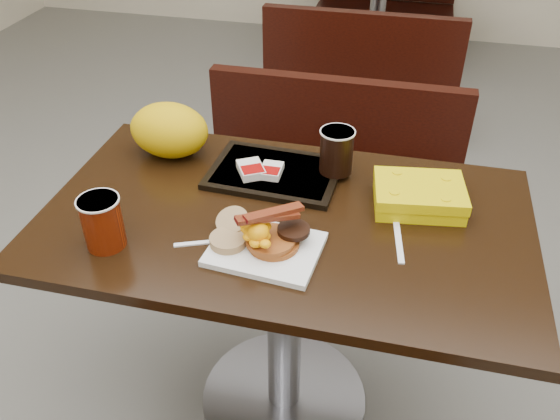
% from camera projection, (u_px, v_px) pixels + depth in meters
% --- Properties ---
extents(floor, '(6.00, 7.00, 0.01)m').
position_uv_depth(floor, '(284.00, 400.00, 1.88)').
color(floor, slate).
rests_on(floor, ground).
extents(table_near, '(1.20, 0.70, 0.75)m').
position_uv_depth(table_near, '(284.00, 320.00, 1.66)').
color(table_near, black).
rests_on(table_near, floor).
extents(bench_near_n, '(1.00, 0.46, 0.72)m').
position_uv_depth(bench_near_n, '(326.00, 190.00, 2.21)').
color(bench_near_n, black).
rests_on(bench_near_n, floor).
extents(table_far, '(1.20, 0.70, 0.75)m').
position_uv_depth(table_far, '(376.00, 24.00, 3.69)').
color(table_far, black).
rests_on(table_far, floor).
extents(bench_far_s, '(1.00, 0.46, 0.72)m').
position_uv_depth(bench_far_s, '(363.00, 68.00, 3.15)').
color(bench_far_s, black).
rests_on(bench_far_s, floor).
extents(platter, '(0.26, 0.21, 0.01)m').
position_uv_depth(platter, '(265.00, 249.00, 1.32)').
color(platter, white).
rests_on(platter, table_near).
extents(pancake_stack, '(0.15, 0.15, 0.02)m').
position_uv_depth(pancake_stack, '(274.00, 241.00, 1.31)').
color(pancake_stack, '#964119').
rests_on(pancake_stack, platter).
extents(sausage_patty, '(0.09, 0.09, 0.01)m').
position_uv_depth(sausage_patty, '(294.00, 230.00, 1.31)').
color(sausage_patty, black).
rests_on(sausage_patty, pancake_stack).
extents(scrambled_eggs, '(0.09, 0.08, 0.04)m').
position_uv_depth(scrambled_eggs, '(258.00, 234.00, 1.28)').
color(scrambled_eggs, orange).
rests_on(scrambled_eggs, pancake_stack).
extents(bacon_strips, '(0.16, 0.14, 0.01)m').
position_uv_depth(bacon_strips, '(268.00, 216.00, 1.28)').
color(bacon_strips, '#4B050B').
rests_on(bacon_strips, scrambled_eggs).
extents(muffin_bottom, '(0.11, 0.11, 0.02)m').
position_uv_depth(muffin_bottom, '(228.00, 240.00, 1.32)').
color(muffin_bottom, '#A48456').
rests_on(muffin_bottom, platter).
extents(muffin_top, '(0.10, 0.10, 0.05)m').
position_uv_depth(muffin_top, '(233.00, 222.00, 1.36)').
color(muffin_top, '#A48456').
rests_on(muffin_top, platter).
extents(coffee_cup_near, '(0.09, 0.09, 0.13)m').
position_uv_depth(coffee_cup_near, '(102.00, 223.00, 1.31)').
color(coffee_cup_near, maroon).
rests_on(coffee_cup_near, table_near).
extents(fork, '(0.13, 0.07, 0.00)m').
position_uv_depth(fork, '(194.00, 243.00, 1.34)').
color(fork, white).
rests_on(fork, table_near).
extents(knife, '(0.04, 0.17, 0.00)m').
position_uv_depth(knife, '(398.00, 239.00, 1.36)').
color(knife, white).
rests_on(knife, table_near).
extents(condiment_syrup, '(0.05, 0.05, 0.01)m').
position_uv_depth(condiment_syrup, '(216.00, 185.00, 1.53)').
color(condiment_syrup, '#AC4F07').
rests_on(condiment_syrup, table_near).
extents(condiment_ketchup, '(0.04, 0.04, 0.01)m').
position_uv_depth(condiment_ketchup, '(290.00, 187.00, 1.52)').
color(condiment_ketchup, '#8C0504').
rests_on(condiment_ketchup, table_near).
extents(tray, '(0.36, 0.26, 0.02)m').
position_uv_depth(tray, '(275.00, 173.00, 1.57)').
color(tray, black).
rests_on(tray, table_near).
extents(hashbrown_sleeve_left, '(0.10, 0.10, 0.02)m').
position_uv_depth(hashbrown_sleeve_left, '(251.00, 169.00, 1.55)').
color(hashbrown_sleeve_left, silver).
rests_on(hashbrown_sleeve_left, tray).
extents(hashbrown_sleeve_right, '(0.06, 0.08, 0.02)m').
position_uv_depth(hashbrown_sleeve_right, '(271.00, 171.00, 1.55)').
color(hashbrown_sleeve_right, silver).
rests_on(hashbrown_sleeve_right, tray).
extents(coffee_cup_far, '(0.10, 0.10, 0.12)m').
position_uv_depth(coffee_cup_far, '(336.00, 151.00, 1.53)').
color(coffee_cup_far, black).
rests_on(coffee_cup_far, tray).
extents(clamshell, '(0.24, 0.20, 0.06)m').
position_uv_depth(clamshell, '(419.00, 196.00, 1.45)').
color(clamshell, '#DDC303').
rests_on(clamshell, table_near).
extents(paper_bag, '(0.24, 0.19, 0.15)m').
position_uv_depth(paper_bag, '(169.00, 130.00, 1.62)').
color(paper_bag, '#D9A207').
rests_on(paper_bag, table_near).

